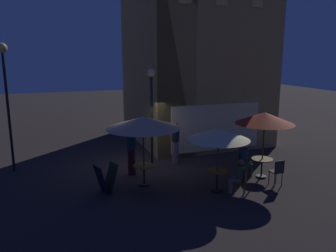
# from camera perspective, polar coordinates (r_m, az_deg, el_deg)

# --- Properties ---
(ground_plane) EXTENTS (60.00, 60.00, 0.00)m
(ground_plane) POSITION_cam_1_polar(r_m,az_deg,el_deg) (13.43, -4.24, -7.43)
(ground_plane) COLOR #2A2322
(cafe_building) EXTENTS (6.18, 6.67, 8.84)m
(cafe_building) POSITION_cam_1_polar(r_m,az_deg,el_deg) (16.53, 2.40, 11.87)
(cafe_building) COLOR tan
(cafe_building) RESTS_ON ground
(street_lamp_near_corner) EXTENTS (0.32, 0.32, 3.95)m
(street_lamp_near_corner) POSITION_cam_1_polar(r_m,az_deg,el_deg) (13.00, -2.83, 4.41)
(street_lamp_near_corner) COLOR black
(street_lamp_near_corner) RESTS_ON ground
(street_lamp_down_street) EXTENTS (0.37, 0.37, 4.89)m
(street_lamp_down_street) POSITION_cam_1_polar(r_m,az_deg,el_deg) (13.90, -25.96, 7.13)
(street_lamp_down_street) COLOR black
(street_lamp_down_street) RESTS_ON ground
(menu_sandwich_board) EXTENTS (0.80, 0.72, 0.97)m
(menu_sandwich_board) POSITION_cam_1_polar(r_m,az_deg,el_deg) (11.31, -10.50, -8.77)
(menu_sandwich_board) COLOR black
(menu_sandwich_board) RESTS_ON ground
(cafe_table_0) EXTENTS (0.72, 0.72, 0.73)m
(cafe_table_0) POSITION_cam_1_polar(r_m,az_deg,el_deg) (11.35, 8.36, -8.44)
(cafe_table_0) COLOR black
(cafe_table_0) RESTS_ON ground
(cafe_table_1) EXTENTS (0.74, 0.74, 0.74)m
(cafe_table_1) POSITION_cam_1_polar(r_m,az_deg,el_deg) (11.74, -4.11, -7.58)
(cafe_table_1) COLOR black
(cafe_table_1) RESTS_ON ground
(cafe_table_2) EXTENTS (0.78, 0.78, 0.72)m
(cafe_table_2) POSITION_cam_1_polar(r_m,az_deg,el_deg) (12.93, 15.68, -6.13)
(cafe_table_2) COLOR black
(cafe_table_2) RESTS_ON ground
(patio_umbrella_0) EXTENTS (2.04, 2.04, 2.16)m
(patio_umbrella_0) POSITION_cam_1_polar(r_m,az_deg,el_deg) (10.93, 8.59, -1.40)
(patio_umbrella_0) COLOR black
(patio_umbrella_0) RESTS_ON ground
(patio_umbrella_1) EXTENTS (2.51, 2.51, 2.45)m
(patio_umbrella_1) POSITION_cam_1_polar(r_m,az_deg,el_deg) (11.28, -4.24, 0.59)
(patio_umbrella_1) COLOR black
(patio_umbrella_1) RESTS_ON ground
(patio_umbrella_2) EXTENTS (2.12, 2.12, 2.45)m
(patio_umbrella_2) POSITION_cam_1_polar(r_m,az_deg,el_deg) (12.51, 16.12, 1.26)
(patio_umbrella_2) COLOR black
(patio_umbrella_2) RESTS_ON ground
(cafe_chair_0) EXTENTS (0.54, 0.54, 0.87)m
(cafe_chair_0) POSITION_cam_1_polar(r_m,az_deg,el_deg) (11.22, 12.56, -8.84)
(cafe_chair_0) COLOR brown
(cafe_chair_0) RESTS_ON ground
(cafe_chair_1) EXTENTS (0.56, 0.56, 0.96)m
(cafe_chair_1) POSITION_cam_1_polar(r_m,az_deg,el_deg) (12.91, 12.17, -5.85)
(cafe_chair_1) COLOR brown
(cafe_chair_1) RESTS_ON ground
(cafe_chair_2) EXTENTS (0.39, 0.39, 0.94)m
(cafe_chair_2) POSITION_cam_1_polar(r_m,az_deg,el_deg) (12.26, 18.13, -7.14)
(cafe_chair_2) COLOR #262725
(cafe_chair_2) RESTS_ON ground
(patron_seated_0) EXTENTS (0.52, 0.50, 1.20)m
(patron_seated_0) POSITION_cam_1_polar(r_m,az_deg,el_deg) (11.19, 11.89, -8.05)
(patron_seated_0) COLOR slate
(patron_seated_0) RESTS_ON ground
(patron_seated_1) EXTENTS (0.54, 0.51, 1.27)m
(patron_seated_1) POSITION_cam_1_polar(r_m,az_deg,el_deg) (12.87, 12.84, -5.22)
(patron_seated_1) COLOR #374F38
(patron_seated_1) RESTS_ON ground
(patron_standing_2) EXTENTS (0.34, 0.34, 1.79)m
(patron_standing_2) POSITION_cam_1_polar(r_m,az_deg,el_deg) (12.71, -6.25, -4.32)
(patron_standing_2) COLOR #48171A
(patron_standing_2) RESTS_ON ground
(patron_standing_3) EXTENTS (0.32, 0.32, 1.76)m
(patron_standing_3) POSITION_cam_1_polar(r_m,az_deg,el_deg) (13.85, 1.26, -2.90)
(patron_standing_3) COLOR slate
(patron_standing_3) RESTS_ON ground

